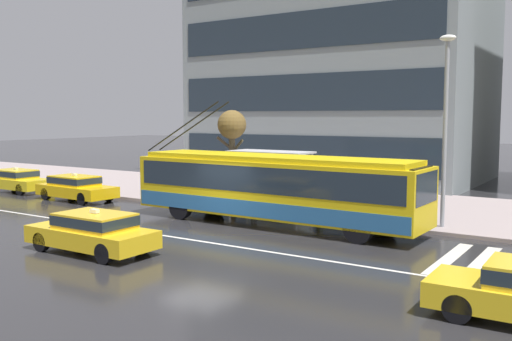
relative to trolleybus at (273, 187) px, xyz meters
name	(u,v)px	position (x,y,z in m)	size (l,w,h in m)	color
ground_plane	(202,232)	(-1.49, -2.63, -1.52)	(160.00, 160.00, 0.00)	#262528
sidewalk_slab	(316,200)	(-1.49, 6.60, -1.45)	(80.00, 10.00, 0.14)	gray
crosswalk_stripe_edge_near	(450,258)	(7.18, -1.52, -1.52)	(0.44, 4.40, 0.01)	beige
crosswalk_stripe_inner_a	(481,262)	(8.08, -1.52, -1.52)	(0.44, 4.40, 0.01)	beige
lane_centre_line	(180,238)	(-1.49, -3.83, -1.52)	(72.00, 0.14, 0.01)	silver
trolleybus	(273,187)	(0.00, 0.00, 0.00)	(12.54, 2.80, 4.91)	yellow
taxi_oncoming_near	(93,231)	(-2.40, -6.94, -0.82)	(4.34, 1.81, 1.39)	yellow
taxi_far_behind	(17,179)	(-17.40, 0.48, -0.82)	(4.32, 1.80, 1.39)	yellow
taxi_queued_behind_bus	(76,187)	(-11.85, 0.10, -0.82)	(4.59, 1.99, 1.39)	yellow
bus_shelter	(273,164)	(-2.34, 3.79, 0.52)	(3.93, 1.76, 2.53)	gray
pedestrian_at_shelter	(252,175)	(-2.29, 1.97, 0.16)	(1.26, 1.26, 1.94)	black
pedestrian_approaching_curb	(322,176)	(0.56, 3.08, 0.20)	(1.32, 1.32, 1.95)	black
street_lamp	(445,115)	(5.85, 2.60, 2.78)	(0.60, 0.32, 7.10)	#8F9399
street_tree_bare	(232,129)	(-4.89, 4.06, 2.13)	(1.64, 1.47, 4.45)	#4D4430
office_tower_corner_left	(345,41)	(-5.11, 17.78, 7.95)	(18.58, 13.18, 18.92)	gray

